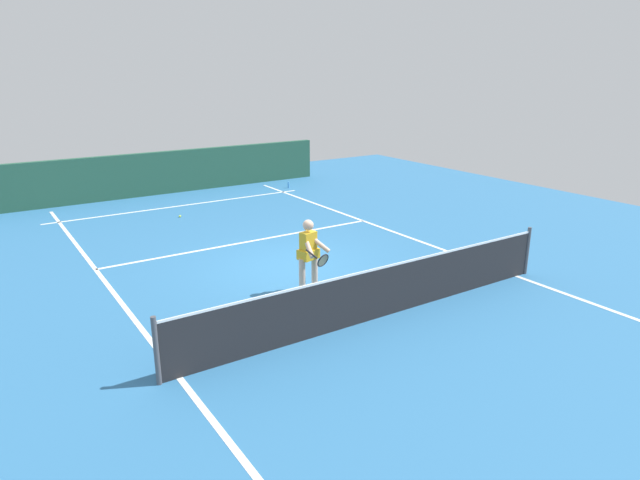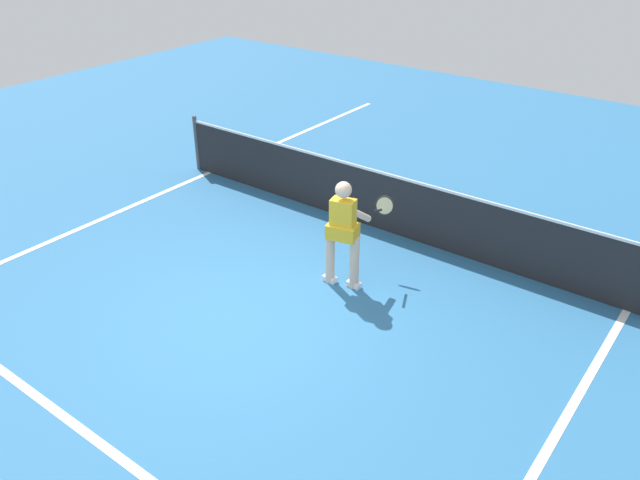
% 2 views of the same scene
% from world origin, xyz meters
% --- Properties ---
extents(ground_plane, '(25.46, 25.46, 0.00)m').
position_xyz_m(ground_plane, '(0.00, 0.00, 0.00)').
color(ground_plane, teal).
extents(court_back_wall, '(12.70, 0.24, 1.53)m').
position_xyz_m(court_back_wall, '(0.00, -9.49, 0.77)').
color(court_back_wall, '#23513D').
rests_on(court_back_wall, ground).
extents(baseline_marking, '(8.70, 0.10, 0.01)m').
position_xyz_m(baseline_marking, '(0.00, -7.29, 0.00)').
color(baseline_marking, white).
rests_on(baseline_marking, ground).
extents(service_line_marking, '(7.70, 0.10, 0.01)m').
position_xyz_m(service_line_marking, '(0.00, -2.42, 0.00)').
color(service_line_marking, white).
rests_on(service_line_marking, ground).
extents(sideline_left_marking, '(0.10, 17.58, 0.01)m').
position_xyz_m(sideline_left_marking, '(-3.85, 0.00, 0.00)').
color(sideline_left_marking, white).
rests_on(sideline_left_marking, ground).
extents(sideline_right_marking, '(0.10, 17.58, 0.01)m').
position_xyz_m(sideline_right_marking, '(3.85, 0.00, 0.00)').
color(sideline_right_marking, white).
rests_on(sideline_right_marking, ground).
extents(court_net, '(8.38, 0.08, 1.07)m').
position_xyz_m(court_net, '(0.00, 3.14, 0.50)').
color(court_net, '#4C4C51').
rests_on(court_net, ground).
extents(tennis_player, '(0.68, 1.05, 1.55)m').
position_xyz_m(tennis_player, '(0.50, 1.45, 0.85)').
color(tennis_player, beige).
rests_on(tennis_player, ground).
extents(tennis_ball_near, '(0.07, 0.07, 0.07)m').
position_xyz_m(tennis_ball_near, '(0.62, -5.87, 0.03)').
color(tennis_ball_near, '#D1E533').
rests_on(tennis_ball_near, ground).
extents(water_bottle, '(0.07, 0.07, 0.24)m').
position_xyz_m(water_bottle, '(-4.41, -7.84, 0.12)').
color(water_bottle, '#4C9EE5').
rests_on(water_bottle, ground).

